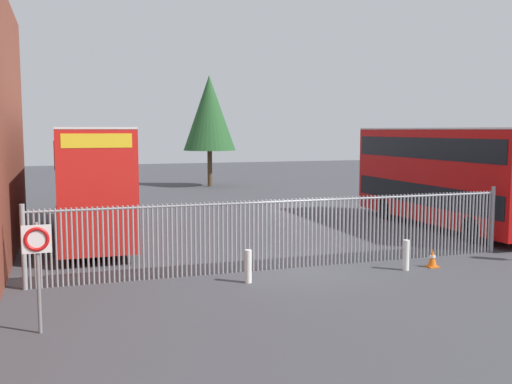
% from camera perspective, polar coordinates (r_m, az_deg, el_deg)
% --- Properties ---
extents(ground_plane, '(100.00, 100.00, 0.00)m').
position_cam_1_polar(ground_plane, '(26.02, -2.80, -3.49)').
color(ground_plane, '#3D3D42').
extents(palisade_fence, '(15.61, 0.14, 2.35)m').
position_cam_1_polar(palisade_fence, '(18.26, 3.28, -3.85)').
color(palisade_fence, gray).
rests_on(palisade_fence, ground).
extents(double_decker_bus_near_gate, '(2.54, 10.81, 4.42)m').
position_cam_1_polar(double_decker_bus_near_gate, '(26.97, 17.94, 1.74)').
color(double_decker_bus_near_gate, '#B70C0C').
rests_on(double_decker_bus_near_gate, ground).
extents(double_decker_bus_behind_fence_left, '(2.54, 10.81, 4.42)m').
position_cam_1_polar(double_decker_bus_behind_fence_left, '(24.09, -15.92, 1.32)').
color(double_decker_bus_behind_fence_left, red).
rests_on(double_decker_bus_behind_fence_left, ground).
extents(bollard_near_left, '(0.20, 0.20, 0.95)m').
position_cam_1_polar(bollard_near_left, '(16.67, -0.77, -7.28)').
color(bollard_near_left, silver).
rests_on(bollard_near_left, ground).
extents(bollard_center_front, '(0.20, 0.20, 0.95)m').
position_cam_1_polar(bollard_center_front, '(18.71, 14.46, -5.99)').
color(bollard_center_front, silver).
rests_on(bollard_center_front, ground).
extents(traffic_cone_by_gate, '(0.34, 0.34, 0.59)m').
position_cam_1_polar(traffic_cone_by_gate, '(19.38, 16.87, -6.21)').
color(traffic_cone_by_gate, orange).
rests_on(traffic_cone_by_gate, ground).
extents(speed_limit_sign_post, '(0.60, 0.14, 2.40)m').
position_cam_1_polar(speed_limit_sign_post, '(13.16, -20.61, -5.50)').
color(speed_limit_sign_post, slate).
rests_on(speed_limit_sign_post, ground).
extents(tree_tall_back, '(3.96, 3.96, 8.44)m').
position_cam_1_polar(tree_tall_back, '(44.81, -4.58, 7.69)').
color(tree_tall_back, '#4C3823').
rests_on(tree_tall_back, ground).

